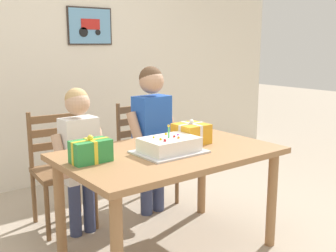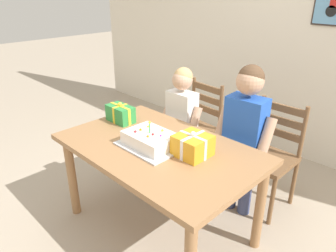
# 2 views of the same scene
# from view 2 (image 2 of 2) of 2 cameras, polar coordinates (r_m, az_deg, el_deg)

# --- Properties ---
(ground_plane) EXTENTS (20.00, 20.00, 0.00)m
(ground_plane) POSITION_cam_2_polar(r_m,az_deg,el_deg) (2.67, -1.53, -17.78)
(ground_plane) COLOR tan
(back_wall) EXTENTS (6.40, 0.11, 2.60)m
(back_wall) POSITION_cam_2_polar(r_m,az_deg,el_deg) (3.65, 21.94, 14.85)
(back_wall) COLOR silver
(back_wall) RESTS_ON ground
(dining_table) EXTENTS (1.44, 0.90, 0.74)m
(dining_table) POSITION_cam_2_polar(r_m,az_deg,el_deg) (2.29, -1.71, -5.74)
(dining_table) COLOR #9E7047
(dining_table) RESTS_ON ground
(birthday_cake) EXTENTS (0.44, 0.34, 0.19)m
(birthday_cake) POSITION_cam_2_polar(r_m,az_deg,el_deg) (2.22, -3.14, -2.54)
(birthday_cake) COLOR silver
(birthday_cake) RESTS_ON dining_table
(gift_box_red_large) EXTENTS (0.24, 0.14, 0.17)m
(gift_box_red_large) POSITION_cam_2_polar(r_m,az_deg,el_deg) (2.65, -8.58, 2.22)
(gift_box_red_large) COLOR #2D8E42
(gift_box_red_large) RESTS_ON dining_table
(gift_box_beside_cake) EXTENTS (0.22, 0.22, 0.18)m
(gift_box_beside_cake) POSITION_cam_2_polar(r_m,az_deg,el_deg) (2.10, 4.47, -3.51)
(gift_box_beside_cake) COLOR gold
(gift_box_beside_cake) RESTS_ON dining_table
(chair_left) EXTENTS (0.46, 0.46, 0.92)m
(chair_left) POSITION_cam_2_polar(r_m,az_deg,el_deg) (3.20, 4.96, -0.25)
(chair_left) COLOR brown
(chair_left) RESTS_ON ground
(chair_right) EXTENTS (0.42, 0.42, 0.92)m
(chair_right) POSITION_cam_2_polar(r_m,az_deg,el_deg) (2.81, 17.77, -5.10)
(chair_right) COLOR brown
(chair_right) RESTS_ON ground
(child_older) EXTENTS (0.47, 0.27, 1.27)m
(child_older) POSITION_cam_2_polar(r_m,az_deg,el_deg) (2.51, 13.72, -0.41)
(child_older) COLOR #38426B
(child_older) RESTS_ON ground
(child_younger) EXTENTS (0.41, 0.24, 1.13)m
(child_younger) POSITION_cam_2_polar(r_m,az_deg,el_deg) (2.91, 2.49, 1.96)
(child_younger) COLOR #38426B
(child_younger) RESTS_ON ground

